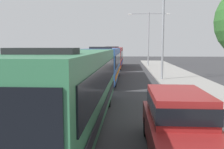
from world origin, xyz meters
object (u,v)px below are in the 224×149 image
(bus_lead, at_px, (74,85))
(streetlamp_mid, at_px, (163,23))
(bus_second_in_line, at_px, (105,63))
(white_suv, at_px, (178,120))
(bus_middle, at_px, (114,57))
(box_truck_oncoming, at_px, (99,54))
(streetlamp_far, at_px, (149,33))

(bus_lead, bearing_deg, streetlamp_mid, 68.69)
(bus_second_in_line, bearing_deg, white_suv, -76.99)
(bus_lead, distance_m, streetlamp_mid, 15.31)
(bus_middle, distance_m, white_suv, 30.23)
(box_truck_oncoming, bearing_deg, bus_middle, -70.76)
(bus_lead, height_order, white_suv, bus_lead)
(bus_lead, xyz_separation_m, bus_second_in_line, (0.00, 13.58, 0.00))
(bus_second_in_line, bearing_deg, box_truck_oncoming, 98.02)
(bus_second_in_line, relative_size, box_truck_oncoming, 1.70)
(bus_middle, bearing_deg, bus_second_in_line, -90.00)
(bus_lead, height_order, streetlamp_far, streetlamp_far)
(white_suv, height_order, streetlamp_far, streetlamp_far)
(box_truck_oncoming, xyz_separation_m, streetlamp_mid, (8.70, -23.18, 3.68))
(streetlamp_mid, distance_m, streetlamp_far, 16.65)
(bus_middle, distance_m, streetlamp_mid, 15.20)
(bus_middle, distance_m, box_truck_oncoming, 10.02)
(streetlamp_far, bearing_deg, bus_second_in_line, -107.70)
(bus_middle, bearing_deg, white_suv, -82.97)
(bus_middle, bearing_deg, box_truck_oncoming, 109.24)
(bus_lead, bearing_deg, box_truck_oncoming, 95.10)
(bus_second_in_line, xyz_separation_m, streetlamp_far, (5.40, 16.91, 3.65))
(bus_lead, relative_size, bus_middle, 1.00)
(bus_middle, relative_size, box_truck_oncoming, 1.70)
(bus_lead, xyz_separation_m, streetlamp_far, (5.40, 30.49, 3.65))
(bus_middle, relative_size, streetlamp_mid, 1.39)
(box_truck_oncoming, distance_m, streetlamp_far, 11.47)
(white_suv, bearing_deg, bus_middle, 97.03)
(bus_middle, height_order, box_truck_oncoming, bus_middle)
(white_suv, relative_size, streetlamp_mid, 0.56)
(streetlamp_mid, bearing_deg, bus_lead, -111.31)
(bus_middle, height_order, white_suv, bus_middle)
(bus_lead, bearing_deg, bus_middle, 90.00)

